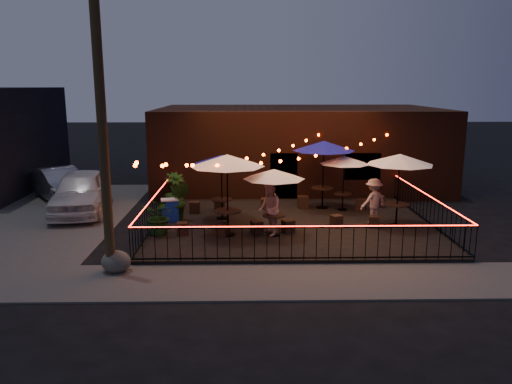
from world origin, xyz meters
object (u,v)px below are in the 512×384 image
(cafe_table_3, at_px, (324,147))
(cafe_table_1, at_px, (221,161))
(utility_pole, at_px, (102,129))
(cafe_table_5, at_px, (344,161))
(cafe_table_2, at_px, (274,175))
(cafe_table_4, at_px, (400,160))
(cooler, at_px, (170,210))
(cafe_table_0, at_px, (227,162))
(boulder, at_px, (116,262))

(cafe_table_3, bearing_deg, cafe_table_1, -158.20)
(utility_pole, distance_m, cafe_table_5, 10.24)
(cafe_table_2, relative_size, cafe_table_3, 0.82)
(utility_pole, xyz_separation_m, cafe_table_1, (2.82, 5.28, -1.62))
(cafe_table_4, xyz_separation_m, cooler, (-8.24, 0.79, -1.96))
(cafe_table_0, relative_size, boulder, 3.21)
(cafe_table_3, xyz_separation_m, cafe_table_4, (2.26, -2.75, -0.15))
(cafe_table_1, height_order, cafe_table_2, cafe_table_1)
(cafe_table_1, xyz_separation_m, cafe_table_3, (4.06, 1.63, 0.31))
(cafe_table_5, height_order, cooler, cafe_table_5)
(boulder, bearing_deg, cafe_table_2, 33.41)
(utility_pole, relative_size, cooler, 9.38)
(cafe_table_1, height_order, cafe_table_3, cafe_table_3)
(utility_pole, height_order, cafe_table_4, utility_pole)
(cooler, bearing_deg, cafe_table_3, 7.10)
(utility_pole, relative_size, boulder, 9.35)
(cafe_table_5, bearing_deg, utility_pole, -139.44)
(utility_pole, xyz_separation_m, cafe_table_0, (3.11, 3.17, -1.34))
(cafe_table_5, bearing_deg, cafe_table_2, -130.87)
(cafe_table_4, height_order, cooler, cafe_table_4)
(utility_pole, distance_m, cooler, 6.08)
(utility_pole, bearing_deg, boulder, 37.93)
(cafe_table_0, distance_m, cafe_table_1, 2.15)
(cafe_table_0, bearing_deg, cafe_table_4, 9.30)
(cafe_table_3, distance_m, boulder, 9.89)
(cafe_table_2, bearing_deg, cafe_table_3, 59.80)
(cafe_table_0, xyz_separation_m, cooler, (-2.21, 1.78, -2.08))
(cafe_table_2, bearing_deg, cooler, 153.62)
(utility_pole, height_order, cafe_table_2, utility_pole)
(cafe_table_3, height_order, cooler, cafe_table_3)
(cafe_table_4, relative_size, boulder, 3.06)
(cafe_table_0, height_order, cafe_table_3, cafe_table_3)
(cafe_table_3, height_order, cafe_table_5, cafe_table_3)
(boulder, bearing_deg, utility_pole, -142.07)
(utility_pole, bearing_deg, cafe_table_1, 61.94)
(cafe_table_0, height_order, cafe_table_1, cafe_table_0)
(utility_pole, relative_size, cafe_table_0, 2.91)
(cafe_table_1, relative_size, cafe_table_3, 1.04)
(cafe_table_1, distance_m, cafe_table_4, 6.42)
(cafe_table_2, distance_m, cafe_table_3, 4.45)
(cafe_table_3, bearing_deg, cafe_table_0, -135.22)
(cafe_table_0, bearing_deg, utility_pole, -134.47)
(cafe_table_1, xyz_separation_m, cafe_table_5, (4.84, 1.27, -0.21))
(cafe_table_2, xyz_separation_m, cooler, (-3.76, 1.86, -1.64))
(cafe_table_1, height_order, cafe_table_5, cafe_table_1)
(cooler, distance_m, boulder, 4.92)
(cafe_table_1, height_order, boulder, cafe_table_1)
(cooler, bearing_deg, cafe_table_4, -16.55)
(utility_pole, height_order, cafe_table_5, utility_pole)
(cafe_table_0, distance_m, cafe_table_2, 1.61)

